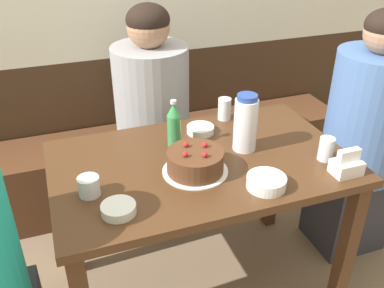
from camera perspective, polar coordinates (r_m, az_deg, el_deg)
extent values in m
plane|color=#846B51|center=(2.19, 1.00, -18.44)|extent=(12.00, 12.00, 0.00)
cube|color=#3D2819|center=(2.75, -6.66, 3.45)|extent=(4.80, 0.04, 0.84)
cube|color=#56331E|center=(2.66, -5.26, -2.54)|extent=(2.43, 0.38, 0.43)
cube|color=#4C2D19|center=(1.73, 1.21, -2.61)|extent=(1.19, 0.73, 0.03)
cube|color=#4C2D19|center=(1.97, 19.89, -13.16)|extent=(0.06, 0.06, 0.69)
cube|color=#4C2D19|center=(2.11, -16.18, -9.18)|extent=(0.06, 0.06, 0.69)
cube|color=#4C2D19|center=(2.37, 10.77, -3.72)|extent=(0.06, 0.06, 0.69)
cylinder|color=white|center=(1.64, 0.42, -3.61)|extent=(0.25, 0.25, 0.01)
cylinder|color=#56331E|center=(1.62, 0.43, -2.30)|extent=(0.22, 0.22, 0.08)
sphere|color=red|center=(1.56, 1.73, -1.44)|extent=(0.02, 0.02, 0.02)
sphere|color=red|center=(1.62, 1.73, -0.11)|extent=(0.02, 0.02, 0.02)
sphere|color=red|center=(1.62, -0.81, -0.08)|extent=(0.02, 0.02, 0.02)
sphere|color=red|center=(1.56, -0.91, -1.40)|extent=(0.02, 0.02, 0.02)
cylinder|color=white|center=(1.75, 7.14, 2.54)|extent=(0.10, 0.10, 0.22)
cylinder|color=#28479E|center=(1.70, 7.39, 6.18)|extent=(0.08, 0.08, 0.02)
cylinder|color=#388E4C|center=(1.78, -2.41, 1.79)|extent=(0.06, 0.06, 0.14)
cone|color=#388E4C|center=(1.74, -2.48, 4.61)|extent=(0.06, 0.06, 0.05)
cylinder|color=silver|center=(1.73, -2.50, 5.63)|extent=(0.03, 0.03, 0.01)
cube|color=white|center=(1.72, 19.89, -2.94)|extent=(0.11, 0.08, 0.05)
cube|color=white|center=(1.70, 20.19, -1.45)|extent=(0.09, 0.03, 0.05)
cylinder|color=white|center=(1.45, -9.77, -8.54)|extent=(0.12, 0.12, 0.03)
cylinder|color=white|center=(1.91, 1.12, 1.95)|extent=(0.12, 0.12, 0.03)
cylinder|color=white|center=(1.57, 9.88, -5.02)|extent=(0.15, 0.15, 0.04)
cylinder|color=silver|center=(1.55, -13.58, -5.50)|extent=(0.08, 0.08, 0.07)
cylinder|color=silver|center=(2.02, 4.35, 4.69)|extent=(0.06, 0.06, 0.10)
cylinder|color=silver|center=(1.78, 17.45, -0.62)|extent=(0.06, 0.06, 0.10)
cube|color=#33333D|center=(2.48, -4.82, -4.86)|extent=(0.30, 0.34, 0.45)
cylinder|color=#99999E|center=(2.23, -5.36, 5.89)|extent=(0.39, 0.39, 0.56)
sphere|color=#A87A5B|center=(2.11, -5.86, 15.23)|extent=(0.21, 0.21, 0.21)
ellipsoid|color=black|center=(2.10, -5.91, 16.18)|extent=(0.21, 0.21, 0.15)
cube|color=#33333D|center=(2.43, 19.93, -7.74)|extent=(0.34, 0.30, 0.45)
cylinder|color=#4C70AD|center=(2.16, 22.32, 3.50)|extent=(0.37, 0.37, 0.61)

